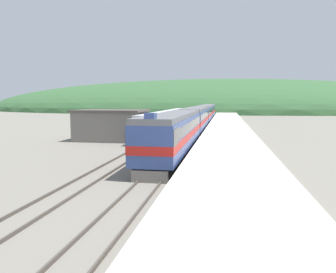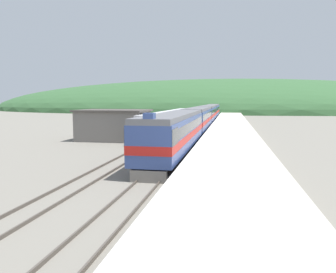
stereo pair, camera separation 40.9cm
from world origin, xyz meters
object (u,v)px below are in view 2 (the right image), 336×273
at_px(siding_train, 173,121).
at_px(carriage_fourth, 213,111).
at_px(carriage_second, 198,119).
at_px(carriage_third, 208,114).
at_px(express_train_lead_car, 175,132).

bearing_deg(siding_train, carriage_fourth, 84.49).
distance_m(carriage_second, siding_train, 4.02).
relative_size(carriage_third, siding_train, 0.59).
height_order(express_train_lead_car, siding_train, express_train_lead_car).
height_order(carriage_second, siding_train, carriage_second).
bearing_deg(express_train_lead_car, carriage_third, 90.00).
height_order(carriage_third, carriage_fourth, same).
bearing_deg(carriage_second, siding_train, 176.00).
distance_m(carriage_fourth, siding_train, 41.54).
xyz_separation_m(carriage_second, siding_train, (-3.99, 0.28, -0.38)).
bearing_deg(carriage_fourth, express_train_lead_car, -90.00).
height_order(express_train_lead_car, carriage_second, express_train_lead_car).
height_order(express_train_lead_car, carriage_third, express_train_lead_car).
height_order(carriage_fourth, siding_train, carriage_fourth).
bearing_deg(carriage_second, carriage_fourth, 90.00).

